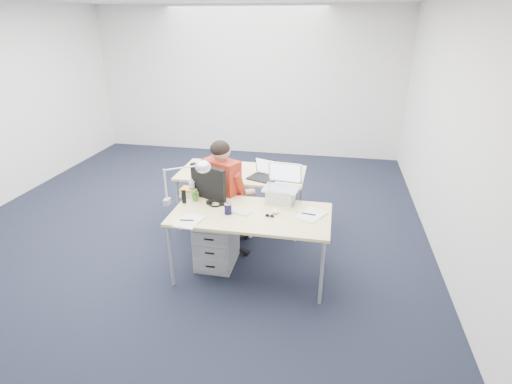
% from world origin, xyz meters
% --- Properties ---
extents(floor, '(7.00, 7.00, 0.00)m').
position_xyz_m(floor, '(0.00, 0.00, 0.00)').
color(floor, black).
rests_on(floor, ground).
extents(room, '(6.02, 7.02, 2.80)m').
position_xyz_m(room, '(0.00, 0.00, 1.71)').
color(room, silver).
rests_on(room, ground).
extents(desk_near, '(1.60, 0.80, 0.73)m').
position_xyz_m(desk_near, '(0.97, -0.74, 0.68)').
color(desk_near, '#D8C17C').
rests_on(desk_near, ground).
extents(desk_far, '(1.60, 0.80, 0.73)m').
position_xyz_m(desk_far, '(0.62, 0.39, 0.68)').
color(desk_far, '#D8C17C').
rests_on(desk_far, ground).
extents(office_chair, '(0.91, 0.91, 1.10)m').
position_xyz_m(office_chair, '(0.53, -0.30, 0.31)').
color(office_chair, black).
rests_on(office_chair, ground).
extents(seated_person, '(0.61, 0.79, 1.32)m').
position_xyz_m(seated_person, '(0.59, -0.13, 0.66)').
color(seated_person, '#9F2816').
rests_on(seated_person, ground).
extents(drawer_pedestal_near, '(0.40, 0.50, 0.55)m').
position_xyz_m(drawer_pedestal_near, '(0.56, -0.61, 0.28)').
color(drawer_pedestal_near, '#A7A9AD').
rests_on(drawer_pedestal_near, ground).
extents(drawer_pedestal_far, '(0.40, 0.50, 0.55)m').
position_xyz_m(drawer_pedestal_far, '(0.20, 0.36, 0.28)').
color(drawer_pedestal_far, '#A7A9AD').
rests_on(drawer_pedestal_far, ground).
extents(silver_laptop, '(0.40, 0.33, 0.39)m').
position_xyz_m(silver_laptop, '(1.23, -0.39, 0.93)').
color(silver_laptop, silver).
rests_on(silver_laptop, desk_near).
extents(wireless_keyboard, '(0.28, 0.19, 0.01)m').
position_xyz_m(wireless_keyboard, '(0.84, -0.74, 0.74)').
color(wireless_keyboard, white).
rests_on(wireless_keyboard, desk_near).
extents(computer_mouse, '(0.09, 0.12, 0.04)m').
position_xyz_m(computer_mouse, '(1.21, -0.69, 0.75)').
color(computer_mouse, white).
rests_on(computer_mouse, desk_near).
extents(headphones, '(0.21, 0.16, 0.03)m').
position_xyz_m(headphones, '(0.57, -0.61, 0.75)').
color(headphones, black).
rests_on(headphones, desk_near).
extents(can_koozie, '(0.08, 0.08, 0.12)m').
position_xyz_m(can_koozie, '(0.75, -0.80, 0.79)').
color(can_koozie, '#151138').
rests_on(can_koozie, desk_near).
extents(water_bottle, '(0.08, 0.08, 0.20)m').
position_xyz_m(water_bottle, '(0.25, -0.46, 0.83)').
color(water_bottle, silver).
rests_on(water_bottle, desk_near).
extents(bear_figurine, '(0.08, 0.06, 0.13)m').
position_xyz_m(bear_figurine, '(0.32, -0.57, 0.80)').
color(bear_figurine, '#26731E').
rests_on(bear_figurine, desk_near).
extents(book_stack, '(0.23, 0.19, 0.09)m').
position_xyz_m(book_stack, '(0.22, -0.46, 0.78)').
color(book_stack, silver).
rests_on(book_stack, desk_near).
extents(cordless_phone, '(0.04, 0.03, 0.15)m').
position_xyz_m(cordless_phone, '(0.23, -0.65, 0.81)').
color(cordless_phone, black).
rests_on(cordless_phone, desk_near).
extents(papers_left, '(0.25, 0.32, 0.01)m').
position_xyz_m(papers_left, '(0.42, -1.04, 0.73)').
color(papers_left, '#ECF58E').
rests_on(papers_left, desk_near).
extents(papers_right, '(0.33, 0.37, 0.01)m').
position_xyz_m(papers_right, '(1.57, -0.68, 0.74)').
color(papers_right, '#ECF58E').
rests_on(papers_right, desk_near).
extents(sunglasses, '(0.09, 0.05, 0.02)m').
position_xyz_m(sunglasses, '(1.17, -0.79, 0.74)').
color(sunglasses, black).
rests_on(sunglasses, desk_near).
extents(desk_lamp, '(0.49, 0.23, 0.54)m').
position_xyz_m(desk_lamp, '(0.22, -0.71, 1.00)').
color(desk_lamp, silver).
rests_on(desk_lamp, desk_near).
extents(dark_laptop, '(0.44, 0.43, 0.25)m').
position_xyz_m(dark_laptop, '(0.92, 0.20, 0.85)').
color(dark_laptop, black).
rests_on(dark_laptop, desk_far).
extents(far_cup, '(0.10, 0.10, 0.11)m').
position_xyz_m(far_cup, '(1.34, 0.36, 0.78)').
color(far_cup, white).
rests_on(far_cup, desk_far).
extents(far_papers, '(0.27, 0.33, 0.01)m').
position_xyz_m(far_papers, '(0.19, 0.36, 0.73)').
color(far_papers, white).
rests_on(far_papers, desk_far).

